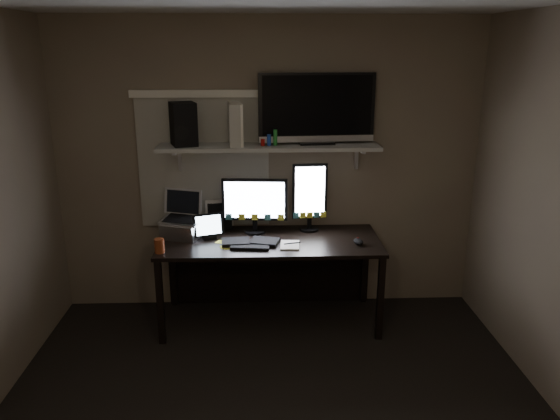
{
  "coord_description": "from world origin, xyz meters",
  "views": [
    {
      "loc": [
        -0.08,
        -2.78,
        2.26
      ],
      "look_at": [
        0.08,
        1.25,
        1.04
      ],
      "focal_mm": 35.0,
      "sensor_mm": 36.0,
      "label": 1
    }
  ],
  "objects_px": {
    "monitor_portrait": "(310,197)",
    "mouse": "(358,241)",
    "desk": "(270,255)",
    "tablet": "(209,226)",
    "tv": "(317,109)",
    "laptop": "(182,215)",
    "speaker": "(183,124)",
    "monitor_landscape": "(255,205)",
    "cup": "(159,246)",
    "keyboard": "(250,242)",
    "game_console": "(236,124)"
  },
  "relations": [
    {
      "from": "keyboard",
      "to": "speaker",
      "type": "relative_size",
      "value": 1.35
    },
    {
      "from": "monitor_landscape",
      "to": "mouse",
      "type": "xyz_separation_m",
      "value": [
        0.83,
        -0.31,
        -0.22
      ]
    },
    {
      "from": "tablet",
      "to": "tv",
      "type": "height_order",
      "value": "tv"
    },
    {
      "from": "keyboard",
      "to": "tablet",
      "type": "xyz_separation_m",
      "value": [
        -0.34,
        0.13,
        0.09
      ]
    },
    {
      "from": "tablet",
      "to": "tv",
      "type": "distance_m",
      "value": 1.3
    },
    {
      "from": "monitor_landscape",
      "to": "tablet",
      "type": "xyz_separation_m",
      "value": [
        -0.38,
        -0.14,
        -0.13
      ]
    },
    {
      "from": "mouse",
      "to": "tv",
      "type": "relative_size",
      "value": 0.12
    },
    {
      "from": "desk",
      "to": "speaker",
      "type": "relative_size",
      "value": 5.23
    },
    {
      "from": "monitor_portrait",
      "to": "cup",
      "type": "distance_m",
      "value": 1.31
    },
    {
      "from": "cup",
      "to": "tv",
      "type": "bearing_deg",
      "value": 21.82
    },
    {
      "from": "laptop",
      "to": "tablet",
      "type": "bearing_deg",
      "value": 5.61
    },
    {
      "from": "cup",
      "to": "tablet",
      "type": "bearing_deg",
      "value": 40.32
    },
    {
      "from": "monitor_portrait",
      "to": "laptop",
      "type": "relative_size",
      "value": 1.58
    },
    {
      "from": "monitor_landscape",
      "to": "tv",
      "type": "distance_m",
      "value": 0.95
    },
    {
      "from": "laptop",
      "to": "tv",
      "type": "relative_size",
      "value": 0.4
    },
    {
      "from": "tablet",
      "to": "game_console",
      "type": "relative_size",
      "value": 0.74
    },
    {
      "from": "tv",
      "to": "cup",
      "type": "bearing_deg",
      "value": -162.56
    },
    {
      "from": "monitor_portrait",
      "to": "tv",
      "type": "xyz_separation_m",
      "value": [
        0.05,
        0.01,
        0.74
      ]
    },
    {
      "from": "mouse",
      "to": "game_console",
      "type": "height_order",
      "value": "game_console"
    },
    {
      "from": "cup",
      "to": "game_console",
      "type": "xyz_separation_m",
      "value": [
        0.58,
        0.47,
        0.86
      ]
    },
    {
      "from": "desk",
      "to": "monitor_portrait",
      "type": "distance_m",
      "value": 0.6
    },
    {
      "from": "mouse",
      "to": "laptop",
      "type": "bearing_deg",
      "value": 160.03
    },
    {
      "from": "mouse",
      "to": "monitor_portrait",
      "type": "bearing_deg",
      "value": 124.1
    },
    {
      "from": "mouse",
      "to": "cup",
      "type": "xyz_separation_m",
      "value": [
        -1.56,
        -0.13,
        0.04
      ]
    },
    {
      "from": "cup",
      "to": "tv",
      "type": "relative_size",
      "value": 0.12
    },
    {
      "from": "mouse",
      "to": "laptop",
      "type": "xyz_separation_m",
      "value": [
        -1.43,
        0.22,
        0.17
      ]
    },
    {
      "from": "keyboard",
      "to": "laptop",
      "type": "height_order",
      "value": "laptop"
    },
    {
      "from": "keyboard",
      "to": "laptop",
      "type": "xyz_separation_m",
      "value": [
        -0.56,
        0.18,
        0.17
      ]
    },
    {
      "from": "monitor_landscape",
      "to": "tv",
      "type": "xyz_separation_m",
      "value": [
        0.51,
        0.06,
        0.79
      ]
    },
    {
      "from": "desk",
      "to": "laptop",
      "type": "relative_size",
      "value": 4.79
    },
    {
      "from": "monitor_portrait",
      "to": "tablet",
      "type": "height_order",
      "value": "monitor_portrait"
    },
    {
      "from": "tv",
      "to": "keyboard",
      "type": "bearing_deg",
      "value": -153.94
    },
    {
      "from": "cup",
      "to": "monitor_landscape",
      "type": "bearing_deg",
      "value": 31.07
    },
    {
      "from": "monitor_portrait",
      "to": "speaker",
      "type": "distance_m",
      "value": 1.21
    },
    {
      "from": "tv",
      "to": "speaker",
      "type": "xyz_separation_m",
      "value": [
        -1.08,
        -0.03,
        -0.11
      ]
    },
    {
      "from": "monitor_portrait",
      "to": "cup",
      "type": "relative_size",
      "value": 5.3
    },
    {
      "from": "monitor_portrait",
      "to": "game_console",
      "type": "xyz_separation_m",
      "value": [
        -0.61,
        -0.02,
        0.62
      ]
    },
    {
      "from": "tv",
      "to": "game_console",
      "type": "height_order",
      "value": "tv"
    },
    {
      "from": "cup",
      "to": "mouse",
      "type": "bearing_deg",
      "value": 4.83
    },
    {
      "from": "monitor_landscape",
      "to": "game_console",
      "type": "height_order",
      "value": "game_console"
    },
    {
      "from": "monitor_portrait",
      "to": "mouse",
      "type": "distance_m",
      "value": 0.58
    },
    {
      "from": "laptop",
      "to": "tv",
      "type": "distance_m",
      "value": 1.41
    },
    {
      "from": "laptop",
      "to": "tv",
      "type": "height_order",
      "value": "tv"
    },
    {
      "from": "monitor_portrait",
      "to": "tablet",
      "type": "xyz_separation_m",
      "value": [
        -0.84,
        -0.19,
        -0.19
      ]
    },
    {
      "from": "monitor_landscape",
      "to": "speaker",
      "type": "xyz_separation_m",
      "value": [
        -0.56,
        0.03,
        0.68
      ]
    },
    {
      "from": "monitor_landscape",
      "to": "laptop",
      "type": "height_order",
      "value": "monitor_landscape"
    },
    {
      "from": "tv",
      "to": "mouse",
      "type": "bearing_deg",
      "value": -53.4
    },
    {
      "from": "speaker",
      "to": "mouse",
      "type": "bearing_deg",
      "value": -31.66
    },
    {
      "from": "mouse",
      "to": "speaker",
      "type": "distance_m",
      "value": 1.69
    },
    {
      "from": "tablet",
      "to": "tv",
      "type": "relative_size",
      "value": 0.26
    }
  ]
}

